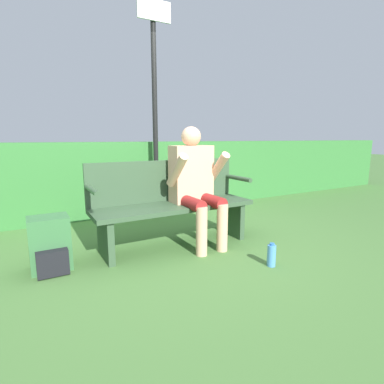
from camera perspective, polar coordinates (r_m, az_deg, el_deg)
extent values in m
plane|color=#426B33|center=(3.24, -3.23, -10.07)|extent=(40.00, 40.00, 0.00)
cube|color=#337033|center=(4.64, -12.56, 2.71)|extent=(12.00, 0.45, 1.07)
cube|color=#334C33|center=(3.12, -3.31, -2.76)|extent=(1.69, 0.49, 0.05)
cube|color=#334C33|center=(3.27, -5.12, 2.18)|extent=(1.69, 0.04, 0.44)
cube|color=#334C33|center=(2.94, -16.18, -8.46)|extent=(0.06, 0.44, 0.40)
cube|color=#334C33|center=(3.54, 7.35, -4.95)|extent=(0.06, 0.44, 0.40)
cylinder|color=#334C33|center=(2.81, -18.53, 0.33)|extent=(0.05, 0.44, 0.05)
cylinder|color=#334C33|center=(3.51, 8.77, 2.63)|extent=(0.05, 0.44, 0.05)
cube|color=#DBA884|center=(3.21, -0.17, 3.48)|extent=(0.44, 0.22, 0.60)
sphere|color=#DBA884|center=(3.18, -0.18, 10.52)|extent=(0.21, 0.21, 0.21)
cylinder|color=maroon|center=(3.01, -0.22, -2.13)|extent=(0.13, 0.42, 0.13)
cylinder|color=maroon|center=(3.13, 3.64, -1.66)|extent=(0.13, 0.42, 0.13)
cylinder|color=#DBA884|center=(2.90, 1.83, -7.52)|extent=(0.11, 0.11, 0.48)
cylinder|color=#DBA884|center=(3.03, 5.77, -6.80)|extent=(0.11, 0.11, 0.48)
cylinder|color=#DBA884|center=(2.96, -2.87, 4.11)|extent=(0.09, 0.36, 0.36)
cylinder|color=#DBA884|center=(3.20, 4.91, 4.56)|extent=(0.09, 0.36, 0.36)
cube|color=#336638|center=(2.89, -25.46, -8.76)|extent=(0.32, 0.26, 0.47)
cube|color=black|center=(2.76, -24.98, -12.18)|extent=(0.24, 0.09, 0.21)
cylinder|color=#4C8CCC|center=(2.80, 14.90, -11.63)|extent=(0.08, 0.08, 0.19)
cylinder|color=#2D66B2|center=(2.76, 15.00, -9.59)|extent=(0.04, 0.04, 0.02)
cylinder|color=black|center=(4.33, -7.07, 14.80)|extent=(0.07, 0.07, 2.94)
cube|color=silver|center=(4.58, -7.24, 31.17)|extent=(0.47, 0.02, 0.26)
cylinder|color=black|center=(13.23, -32.34, 5.21)|extent=(0.34, 0.66, 0.64)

